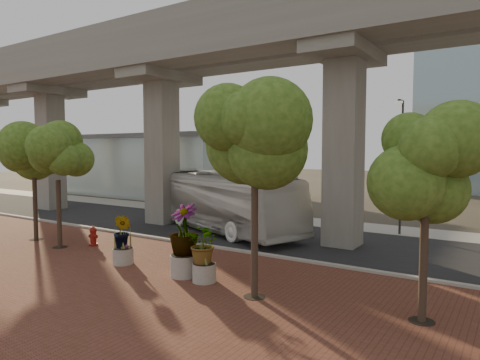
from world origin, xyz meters
The scene contains 18 objects.
ground centered at (0.00, 0.00, 0.00)m, with size 160.00×160.00×0.00m, color #342E25.
brick_plaza centered at (0.00, -8.00, 0.03)m, with size 70.00×13.00×0.06m, color brown.
asphalt_road centered at (0.00, 2.00, 0.02)m, with size 90.00×8.00×0.04m, color black.
curb_strip centered at (0.00, -2.00, 0.08)m, with size 70.00×0.25×0.16m, color #A09C95.
far_sidewalk centered at (0.00, 7.50, 0.03)m, with size 90.00×3.00×0.06m, color #A09C95.
transit_viaduct centered at (0.00, 2.00, 7.29)m, with size 72.00×5.60×12.40m.
station_pavilion centered at (-20.00, 16.00, 3.22)m, with size 23.00×13.00×6.30m.
transit_bus centered at (-1.48, 1.99, 1.75)m, with size 2.95×12.57×3.50m, color silver.
fire_hydrant centered at (-4.09, -4.86, 0.52)m, with size 0.48×0.43×0.96m.
planter_front centered at (4.00, -6.43, 1.31)m, with size 1.87×1.87×2.06m.
planter_right centered at (2.96, -6.31, 1.68)m, with size 2.50×2.50×2.67m.
planter_left centered at (-0.25, -6.37, 1.30)m, with size 1.85×1.85×2.04m.
street_tree_far_west centered at (-7.74, -5.59, 4.80)m, with size 3.78×3.78×6.48m.
street_tree_near_west centered at (-5.11, -5.99, 4.28)m, with size 3.43×3.43×5.80m.
street_tree_near_east centered at (6.30, -6.78, 4.74)m, with size 4.00×4.00×6.52m.
street_tree_far_east centered at (11.12, -5.94, 4.18)m, with size 3.43×3.43×5.71m.
streetlamp_west centered at (-10.82, 6.07, 4.24)m, with size 0.36×1.05×7.25m.
streetlamp_east centered at (7.72, 6.26, 4.30)m, with size 0.36×1.07×7.36m.
Camera 1 is at (13.21, -18.13, 4.71)m, focal length 32.00 mm.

